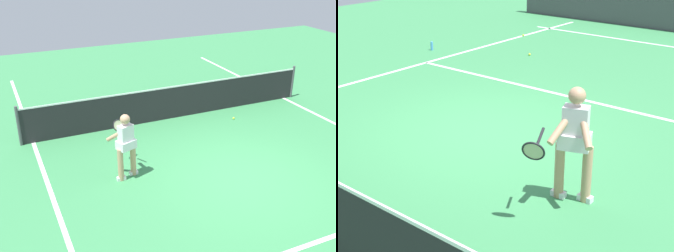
{
  "view_description": "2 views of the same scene",
  "coord_description": "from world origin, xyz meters",
  "views": [
    {
      "loc": [
        -4.98,
        -6.78,
        4.98
      ],
      "look_at": [
        -1.38,
        1.16,
        1.05
      ],
      "focal_mm": 44.46,
      "sensor_mm": 36.0,
      "label": 1
    },
    {
      "loc": [
        -5.42,
        6.2,
        3.43
      ],
      "look_at": [
        -1.41,
        1.18,
        0.81
      ],
      "focal_mm": 54.28,
      "sensor_mm": 36.0,
      "label": 2
    }
  ],
  "objects": [
    {
      "name": "ground_plane",
      "position": [
        0.0,
        0.0,
        0.0
      ],
      "size": [
        27.64,
        27.64,
        0.0
      ],
      "primitive_type": "plane",
      "color": "#38844C"
    },
    {
      "name": "service_line_marking",
      "position": [
        0.0,
        -2.46,
        0.0
      ],
      "size": [
        8.3,
        0.1,
        0.01
      ],
      "primitive_type": "cube",
      "color": "white",
      "rests_on": "ground"
    },
    {
      "name": "sideline_left_marking",
      "position": [
        -4.15,
        0.0,
        0.0
      ],
      "size": [
        0.1,
        19.26,
        0.01
      ],
      "primitive_type": "cube",
      "color": "white",
      "rests_on": "ground"
    },
    {
      "name": "court_net",
      "position": [
        0.0,
        3.77,
        0.51
      ],
      "size": [
        8.98,
        0.08,
        1.1
      ],
      "color": "#4C4C51",
      "rests_on": "ground"
    },
    {
      "name": "tennis_player",
      "position": [
        -2.43,
        1.11,
        0.85
      ],
      "size": [
        0.66,
        1.1,
        1.55
      ],
      "color": "tan",
      "rests_on": "ground"
    },
    {
      "name": "tennis_ball_mid",
      "position": [
        1.6,
        2.92,
        0.03
      ],
      "size": [
        0.07,
        0.07,
        0.07
      ],
      "primitive_type": "sphere",
      "color": "#D1E533",
      "rests_on": "ground"
    }
  ]
}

